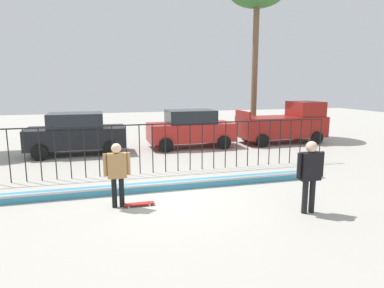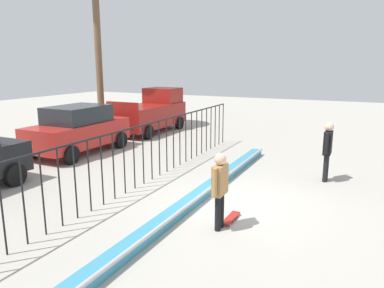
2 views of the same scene
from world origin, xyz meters
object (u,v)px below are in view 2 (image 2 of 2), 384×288
skateboarder (220,184)px  camera_operator (328,146)px  parked_car_red (78,129)px  pickup_truck (151,112)px  skateboard (231,218)px

skateboarder → camera_operator: camera_operator is taller
camera_operator → parked_car_red: parked_car_red is taller
parked_car_red → pickup_truck: 5.37m
parked_car_red → skateboarder: bearing=-117.0°
camera_operator → pickup_truck: (4.90, 9.30, -0.06)m
skateboarder → parked_car_red: size_ratio=0.39×
skateboarder → pickup_truck: pickup_truck is taller
skateboarder → pickup_truck: (9.45, 7.61, 0.02)m
skateboarder → parked_car_red: 8.69m
skateboarder → pickup_truck: bearing=72.0°
skateboarder → skateboard: (0.53, -0.08, -0.96)m
skateboard → camera_operator: bearing=-10.8°
parked_car_red → skateboard: bearing=-113.6°
skateboard → parked_car_red: size_ratio=0.19×
skateboard → pickup_truck: pickup_truck is taller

